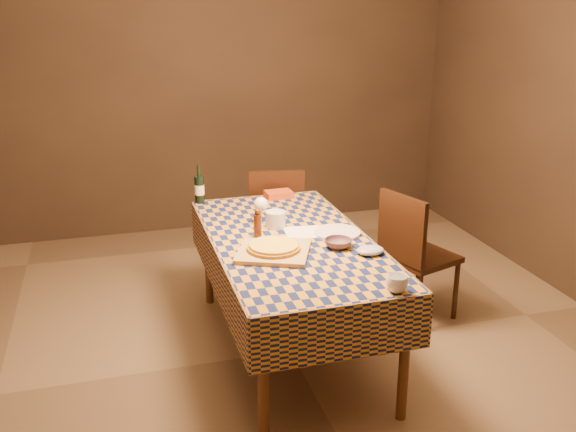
% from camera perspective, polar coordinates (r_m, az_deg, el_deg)
% --- Properties ---
extents(room, '(5.00, 5.10, 2.70)m').
position_cam_1_polar(room, '(3.71, 0.22, 6.35)').
color(room, brown).
rests_on(room, ground).
extents(dining_table, '(0.94, 1.84, 0.77)m').
position_cam_1_polar(dining_table, '(3.90, 0.20, -3.10)').
color(dining_table, brown).
rests_on(dining_table, ground).
extents(cutting_board, '(0.52, 0.52, 0.02)m').
position_cam_1_polar(cutting_board, '(3.66, -1.27, -3.14)').
color(cutting_board, tan).
rests_on(cutting_board, dining_table).
extents(pizza, '(0.31, 0.31, 0.03)m').
position_cam_1_polar(pizza, '(3.65, -1.28, -2.75)').
color(pizza, '#A26B1B').
rests_on(pizza, cutting_board).
extents(pepper_mill, '(0.05, 0.05, 0.20)m').
position_cam_1_polar(pepper_mill, '(3.82, -2.71, -0.86)').
color(pepper_mill, '#4D2112').
rests_on(pepper_mill, dining_table).
extents(bowl, '(0.17, 0.17, 0.05)m').
position_cam_1_polar(bowl, '(3.75, 4.49, -2.44)').
color(bowl, '#59414A').
rests_on(bowl, dining_table).
extents(wine_glass, '(0.10, 0.10, 0.18)m').
position_cam_1_polar(wine_glass, '(4.08, -2.42, 0.96)').
color(wine_glass, white).
rests_on(wine_glass, dining_table).
extents(wine_bottle, '(0.08, 0.08, 0.27)m').
position_cam_1_polar(wine_bottle, '(4.56, -7.88, 2.41)').
color(wine_bottle, black).
rests_on(wine_bottle, dining_table).
extents(deli_tub, '(0.13, 0.13, 0.10)m').
position_cam_1_polar(deli_tub, '(4.05, -1.11, -0.31)').
color(deli_tub, silver).
rests_on(deli_tub, dining_table).
extents(takeout_container, '(0.20, 0.14, 0.05)m').
position_cam_1_polar(takeout_container, '(4.66, -0.84, 1.95)').
color(takeout_container, '#B04017').
rests_on(takeout_container, dining_table).
extents(white_plate, '(0.31, 0.31, 0.02)m').
position_cam_1_polar(white_plate, '(3.96, 4.39, -1.47)').
color(white_plate, silver).
rests_on(white_plate, dining_table).
extents(tumbler, '(0.14, 0.14, 0.09)m').
position_cam_1_polar(tumbler, '(3.23, 9.67, -5.96)').
color(tumbler, white).
rests_on(tumbler, dining_table).
extents(flour_patch, '(0.31, 0.25, 0.00)m').
position_cam_1_polar(flour_patch, '(3.98, 1.80, -1.43)').
color(flour_patch, white).
rests_on(flour_patch, dining_table).
extents(flour_bag, '(0.19, 0.16, 0.05)m').
position_cam_1_polar(flour_bag, '(3.67, 7.33, -3.04)').
color(flour_bag, '#A4B7D3').
rests_on(flour_bag, dining_table).
extents(chair_far, '(0.49, 0.50, 0.93)m').
position_cam_1_polar(chair_far, '(5.00, -1.10, -0.14)').
color(chair_far, black).
rests_on(chair_far, ground).
extents(chair_right, '(0.54, 0.53, 0.93)m').
position_cam_1_polar(chair_right, '(4.45, 11.02, -2.96)').
color(chair_right, black).
rests_on(chair_right, ground).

